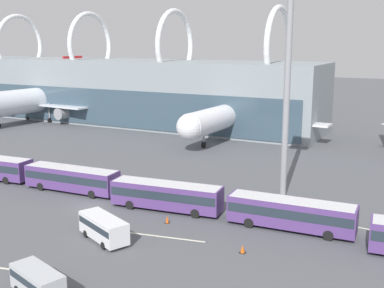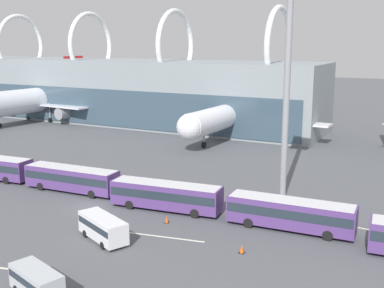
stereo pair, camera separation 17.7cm
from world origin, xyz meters
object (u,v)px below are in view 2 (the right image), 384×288
at_px(shuttle_bus_2, 166,194).
at_px(traffic_cone_2, 167,219).
at_px(service_van_foreground, 103,227).
at_px(floodlight_mast, 288,56).
at_px(airliner_at_gate_near, 35,100).
at_px(traffic_cone_0, 242,249).
at_px(airliner_at_gate_far, 232,114).
at_px(shuttle_bus_1, 72,177).
at_px(shuttle_bus_3, 290,212).
at_px(service_van_crossing, 36,281).

xyz_separation_m(shuttle_bus_2, traffic_cone_2, (2.08, -3.43, -1.39)).
bearing_deg(traffic_cone_2, service_van_foreground, -114.96).
bearing_deg(shuttle_bus_2, floodlight_mast, 39.98).
relative_size(airliner_at_gate_near, traffic_cone_0, 45.68).
bearing_deg(floodlight_mast, airliner_at_gate_near, 157.92).
relative_size(airliner_at_gate_far, service_van_foreground, 5.98).
xyz_separation_m(shuttle_bus_1, shuttle_bus_3, (27.59, 0.28, 0.00)).
height_order(airliner_at_gate_near, airliner_at_gate_far, airliner_at_gate_near).
bearing_deg(traffic_cone_2, service_van_crossing, -93.44).
distance_m(shuttle_bus_1, service_van_crossing, 25.57).
distance_m(shuttle_bus_2, traffic_cone_2, 4.24).
relative_size(shuttle_bus_2, floodlight_mast, 0.51).
distance_m(airliner_at_gate_far, traffic_cone_2, 47.29).
distance_m(airliner_at_gate_far, shuttle_bus_3, 47.76).
distance_m(airliner_at_gate_far, floodlight_mast, 39.26).
relative_size(airliner_at_gate_far, shuttle_bus_3, 3.00).
bearing_deg(traffic_cone_2, shuttle_bus_1, 166.36).
height_order(floodlight_mast, traffic_cone_2, floodlight_mast).
relative_size(shuttle_bus_3, service_van_crossing, 2.43).
bearing_deg(floodlight_mast, shuttle_bus_2, -133.62).
height_order(shuttle_bus_1, service_van_crossing, shuttle_bus_1).
bearing_deg(shuttle_bus_1, floodlight_mast, 19.90).
bearing_deg(airliner_at_gate_near, shuttle_bus_3, 67.43).
relative_size(service_van_crossing, traffic_cone_0, 7.01).
xyz_separation_m(service_van_foreground, traffic_cone_0, (12.54, 3.41, -1.00)).
bearing_deg(airliner_at_gate_near, service_van_foreground, 54.69).
height_order(shuttle_bus_2, traffic_cone_0, shuttle_bus_2).
relative_size(airliner_at_gate_near, service_van_crossing, 6.52).
distance_m(airliner_at_gate_near, shuttle_bus_2, 68.80).
xyz_separation_m(shuttle_bus_3, floodlight_mast, (-3.74, 9.85, 14.92)).
xyz_separation_m(service_van_foreground, floodlight_mast, (11.02, 20.53, 15.35)).
xyz_separation_m(airliner_at_gate_far, service_van_crossing, (10.80, -62.57, -3.23)).
height_order(shuttle_bus_2, service_van_foreground, shuttle_bus_2).
xyz_separation_m(airliner_at_gate_far, traffic_cone_0, (21.31, -48.74, -4.13)).
distance_m(airliner_at_gate_near, shuttle_bus_3, 80.33).
xyz_separation_m(traffic_cone_0, traffic_cone_2, (-9.49, 3.14, 0.04)).
height_order(shuttle_bus_2, traffic_cone_2, shuttle_bus_2).
xyz_separation_m(shuttle_bus_3, traffic_cone_2, (-11.71, -4.13, -1.39)).
bearing_deg(floodlight_mast, traffic_cone_2, -119.70).
distance_m(shuttle_bus_3, traffic_cone_2, 12.50).
bearing_deg(shuttle_bus_3, traffic_cone_0, -109.78).
height_order(airliner_at_gate_far, floodlight_mast, floodlight_mast).
distance_m(shuttle_bus_1, shuttle_bus_3, 27.59).
height_order(shuttle_bus_1, traffic_cone_2, shuttle_bus_1).
relative_size(airliner_at_gate_near, shuttle_bus_2, 2.66).
distance_m(service_van_crossing, floodlight_mast, 35.73).
xyz_separation_m(shuttle_bus_2, shuttle_bus_3, (13.79, 0.70, 0.00)).
distance_m(shuttle_bus_2, shuttle_bus_3, 13.81).
height_order(service_van_foreground, traffic_cone_0, service_van_foreground).
bearing_deg(airliner_at_gate_far, shuttle_bus_2, 15.55).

